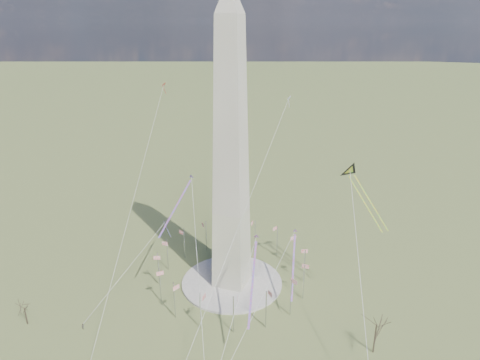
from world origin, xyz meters
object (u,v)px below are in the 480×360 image
(washington_monument, at_px, (231,156))
(person_west, at_px, (83,326))
(kite_delta_black, at_px, (352,174))
(tree_near, at_px, (377,322))

(washington_monument, relative_size, person_west, 53.76)
(person_west, distance_m, kite_delta_black, 96.33)
(person_west, bearing_deg, washington_monument, -113.14)
(washington_monument, height_order, kite_delta_black, washington_monument)
(washington_monument, distance_m, person_west, 69.72)
(person_west, bearing_deg, kite_delta_black, -127.20)
(tree_near, bearing_deg, kite_delta_black, 114.53)
(tree_near, distance_m, person_west, 87.37)
(washington_monument, bearing_deg, person_west, -131.30)
(tree_near, xyz_separation_m, kite_delta_black, (-13.01, 28.51, 32.60))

